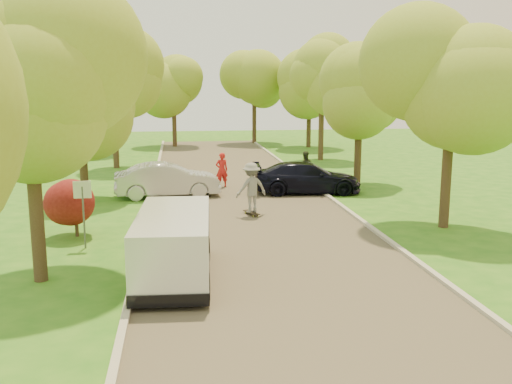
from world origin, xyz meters
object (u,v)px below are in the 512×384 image
person_striped (222,170)px  minivan (174,244)px  street_sign (83,200)px  silver_sedan (167,180)px  person_olive (305,168)px  skateboarder (251,188)px  dark_sedan (307,178)px  longboard (251,213)px

person_striped → minivan: bearing=68.9°
street_sign → silver_sedan: (2.50, 8.16, -0.77)m
person_olive → silver_sedan: bearing=21.8°
skateboarder → person_striped: size_ratio=1.13×
silver_sedan → dark_sedan: 6.60m
silver_sedan → dark_sedan: size_ratio=0.93×
skateboarder → person_striped: 6.56m
person_olive → longboard: bearing=63.3°
dark_sedan → person_olive: 2.66m
dark_sedan → longboard: size_ratio=4.88×
person_striped → skateboarder: bearing=84.5°
person_olive → minivan: bearing=65.9°
street_sign → person_striped: (5.20, 10.36, -0.68)m
street_sign → minivan: bearing=-49.2°
minivan → dark_sedan: bearing=64.7°
minivan → longboard: bearing=70.3°
silver_sedan → longboard: size_ratio=4.55×
longboard → person_striped: size_ratio=0.60×
silver_sedan → person_striped: person_striped is taller
skateboarder → longboard: bearing=-109.6°
minivan → dark_sedan: (6.26, 11.46, -0.20)m
minivan → person_striped: size_ratio=2.80×
silver_sedan → street_sign: bearing=158.2°
longboard → minivan: bearing=47.9°
street_sign → skateboarder: bearing=33.2°
dark_sedan → silver_sedan: bearing=94.8°
minivan → longboard: minivan is taller
street_sign → longboard: (5.86, 3.84, -1.45)m
dark_sedan → longboard: bearing=148.0°
street_sign → skateboarder: street_sign is taller
silver_sedan → longboard: (3.36, -4.32, -0.68)m
street_sign → silver_sedan: size_ratio=0.45×
silver_sedan → person_olive: person_olive is taller
longboard → skateboarder: skateboarder is taller
longboard → person_striped: (-0.66, 6.52, 0.77)m
silver_sedan → person_olive: (7.10, 2.63, 0.06)m
silver_sedan → person_striped: size_ratio=2.73×
dark_sedan → person_striped: bearing=65.5°
street_sign → person_striped: bearing=63.3°
minivan → person_striped: minivan is taller
minivan → skateboarder: size_ratio=2.47×
silver_sedan → longboard: 5.52m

